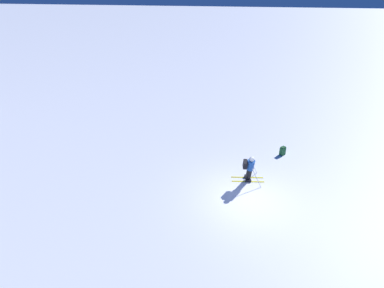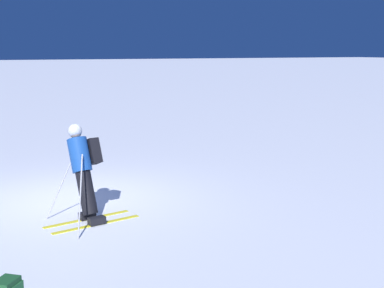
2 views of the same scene
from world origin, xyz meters
TOP-DOWN VIEW (x-y plane):
  - ground_plane at (0.00, 0.00)m, footprint 300.00×300.00m
  - skier at (1.16, -0.03)m, footprint 1.44×1.64m
  - spare_backpack at (4.42, -1.76)m, footprint 0.37×0.36m

SIDE VIEW (x-z plane):
  - ground_plane at x=0.00m, z-range 0.00..0.00m
  - spare_backpack at x=4.42m, z-range -0.01..0.49m
  - skier at x=1.16m, z-range 0.07..1.73m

